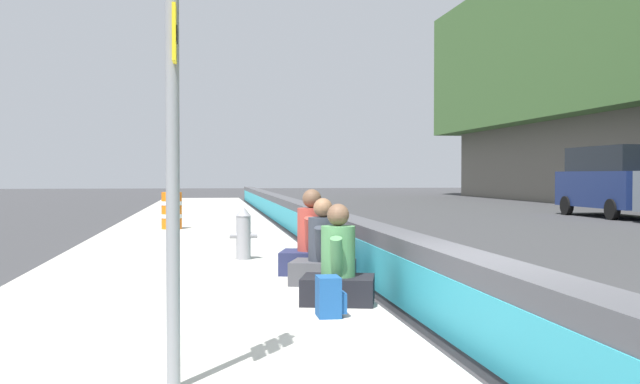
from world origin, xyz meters
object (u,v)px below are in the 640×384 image
seated_person_foreground (338,272)px  seated_person_middle (323,257)px  seated_person_rear (312,247)px  fire_hydrant (243,232)px  parked_car_midline (613,180)px  construction_barrel (172,210)px  route_sign_post (173,69)px  backpack (329,297)px

seated_person_foreground → seated_person_middle: (1.49, -0.06, 0.00)m
seated_person_rear → seated_person_middle: bearing=-179.7°
seated_person_middle → fire_hydrant: bearing=16.4°
seated_person_middle → parked_car_midline: 20.77m
seated_person_foreground → seated_person_rear: bearing=-1.2°
seated_person_foreground → construction_barrel: seated_person_foreground is taller
route_sign_post → seated_person_rear: route_sign_post is taller
parked_car_midline → fire_hydrant: bearing=133.4°
fire_hydrant → seated_person_middle: 3.13m
route_sign_post → seated_person_rear: (5.66, -1.68, -1.72)m
backpack → parked_car_midline: size_ratio=0.08×
route_sign_post → seated_person_foreground: bearing=-27.3°
route_sign_post → parked_car_midline: route_sign_post is taller
backpack → seated_person_rear: bearing=-4.7°
parked_car_midline → seated_person_rear: bearing=139.2°
fire_hydrant → backpack: fire_hydrant is taller
seated_person_rear → parked_car_midline: (15.13, -13.05, 0.84)m
parked_car_midline → route_sign_post: bearing=144.7°
seated_person_rear → backpack: (-3.29, 0.27, -0.18)m
route_sign_post → seated_person_foreground: route_sign_post is taller
seated_person_rear → parked_car_midline: parked_car_midline is taller
route_sign_post → seated_person_foreground: size_ratio=3.31×
backpack → parked_car_midline: bearing=-35.9°
seated_person_foreground → backpack: size_ratio=2.72×
route_sign_post → seated_person_foreground: (3.14, -1.63, -1.75)m
route_sign_post → construction_barrel: (15.01, 0.71, -1.61)m
backpack → fire_hydrant: bearing=6.6°
route_sign_post → construction_barrel: size_ratio=3.79×
route_sign_post → seated_person_middle: bearing=-19.9°
seated_person_middle → construction_barrel: (10.38, 2.39, 0.13)m
seated_person_rear → construction_barrel: (9.36, 2.39, 0.10)m
fire_hydrant → seated_person_foreground: (-4.49, -0.83, -0.11)m
seated_person_middle → parked_car_midline: size_ratio=0.22×
route_sign_post → seated_person_middle: route_sign_post is taller
seated_person_foreground → construction_barrel: bearing=11.1°
seated_person_foreground → construction_barrel: 12.10m
fire_hydrant → construction_barrel: construction_barrel is taller
fire_hydrant → seated_person_middle: (-3.00, -0.88, -0.10)m
route_sign_post → backpack: (2.37, -1.41, -1.90)m
seated_person_rear → parked_car_midline: size_ratio=0.23×
fire_hydrant → seated_person_rear: size_ratio=0.73×
seated_person_rear → construction_barrel: 9.66m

